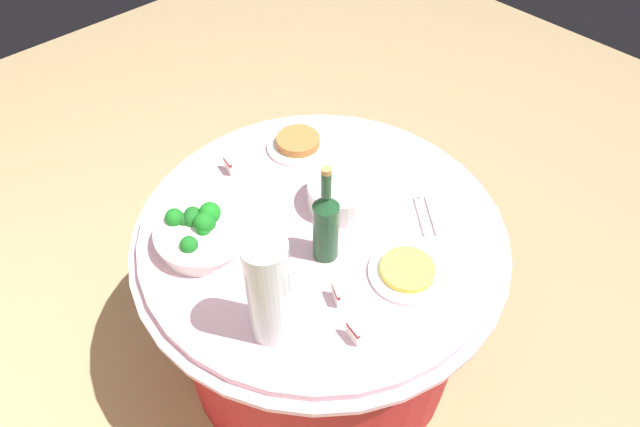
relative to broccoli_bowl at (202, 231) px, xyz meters
The scene contains 12 objects.
ground_plane 0.86m from the broccoli_bowl, 122.69° to the right, with size 6.00×6.00×0.00m, color tan.
buffet_table 0.54m from the broccoli_bowl, 122.69° to the right, with size 1.16×1.16×0.74m.
broccoli_bowl is the anchor object (origin of this frame).
plate_stack 0.44m from the broccoli_bowl, 113.03° to the right, with size 0.21×0.21×0.09m.
wine_bottle 0.37m from the broccoli_bowl, 140.94° to the right, with size 0.07×0.07×0.34m.
decorative_fruit_vase 0.39m from the broccoli_bowl, behind, with size 0.11×0.11×0.34m.
serving_tongs 0.68m from the broccoli_bowl, 124.38° to the right, with size 0.15×0.13×0.01m.
food_plate_fried_egg 0.60m from the broccoli_bowl, 145.02° to the right, with size 0.22×0.22×0.03m.
food_plate_peanuts 0.51m from the broccoli_bowl, 75.30° to the right, with size 0.22×0.22×0.04m.
label_placard_front 0.30m from the broccoli_bowl, 50.83° to the right, with size 0.05×0.02×0.05m.
label_placard_mid 0.44m from the broccoli_bowl, 162.13° to the right, with size 0.05×0.03×0.05m.
label_placard_rear 0.54m from the broccoli_bowl, behind, with size 0.05×0.02×0.05m.
Camera 1 is at (-0.82, 0.78, 2.01)m, focal length 31.28 mm.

